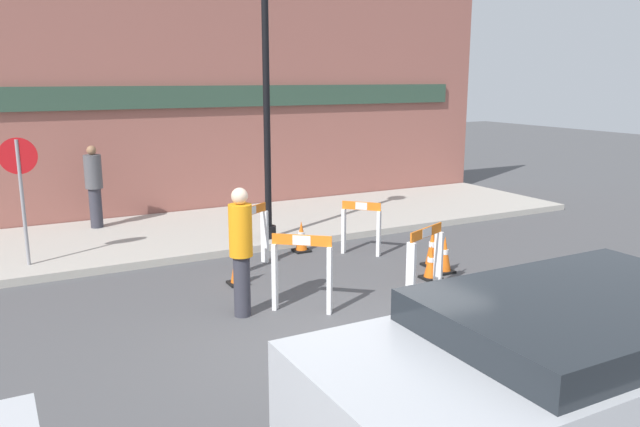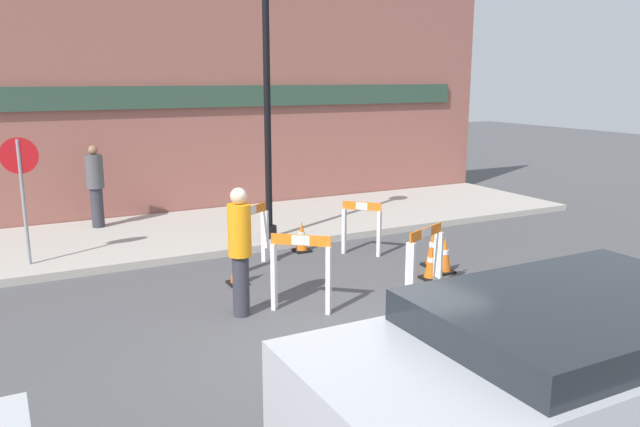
# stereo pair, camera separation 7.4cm
# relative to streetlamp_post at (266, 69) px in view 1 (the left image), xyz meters

# --- Properties ---
(ground_plane) EXTENTS (60.00, 60.00, 0.00)m
(ground_plane) POSITION_rel_streetlamp_post_xyz_m (-1.17, -4.95, -3.39)
(ground_plane) COLOR #4C4C4F
(sidewalk_slab) EXTENTS (18.00, 3.75, 0.14)m
(sidewalk_slab) POSITION_rel_streetlamp_post_xyz_m (-1.17, 1.43, -3.32)
(sidewalk_slab) COLOR #ADA89E
(sidewalk_slab) RESTS_ON ground_plane
(storefront_facade) EXTENTS (18.00, 0.22, 5.50)m
(storefront_facade) POSITION_rel_streetlamp_post_xyz_m (-1.17, 3.38, -0.63)
(storefront_facade) COLOR #93564C
(storefront_facade) RESTS_ON ground_plane
(streetlamp_post) EXTENTS (0.44, 0.44, 5.05)m
(streetlamp_post) POSITION_rel_streetlamp_post_xyz_m (0.00, 0.00, 0.00)
(streetlamp_post) COLOR black
(streetlamp_post) RESTS_ON sidewalk_slab
(stop_sign) EXTENTS (0.59, 0.14, 2.15)m
(stop_sign) POSITION_rel_streetlamp_post_xyz_m (-4.31, 0.25, -1.81)
(stop_sign) COLOR gray
(stop_sign) RESTS_ON sidewalk_slab
(barricade_0) EXTENTS (0.60, 0.62, 1.00)m
(barricade_0) POSITION_rel_streetlamp_post_xyz_m (1.23, -1.45, -2.86)
(barricade_0) COLOR white
(barricade_0) RESTS_ON ground_plane
(barricade_1) EXTENTS (0.77, 0.56, 1.09)m
(barricade_1) POSITION_rel_streetlamp_post_xyz_m (-0.87, -1.27, -2.80)
(barricade_1) COLOR white
(barricade_1) RESTS_ON ground_plane
(barricade_2) EXTENTS (0.73, 0.65, 1.11)m
(barricade_2) POSITION_rel_streetlamp_post_xyz_m (-1.04, -3.54, -2.79)
(barricade_2) COLOR white
(barricade_2) RESTS_ON ground_plane
(barricade_3) EXTENTS (0.88, 0.47, 1.04)m
(barricade_3) POSITION_rel_streetlamp_post_xyz_m (0.94, -3.76, -2.82)
(barricade_3) COLOR white
(barricade_3) RESTS_ON ground_plane
(traffic_cone_0) EXTENTS (0.30, 0.30, 0.60)m
(traffic_cone_0) POSITION_rel_streetlamp_post_xyz_m (0.34, -0.76, -3.10)
(traffic_cone_0) COLOR black
(traffic_cone_0) RESTS_ON ground_plane
(traffic_cone_1) EXTENTS (0.30, 0.30, 0.57)m
(traffic_cone_1) POSITION_rel_streetlamp_post_xyz_m (1.47, -3.24, -3.12)
(traffic_cone_1) COLOR black
(traffic_cone_1) RESTS_ON ground_plane
(traffic_cone_2) EXTENTS (0.30, 0.30, 0.63)m
(traffic_cone_2) POSITION_rel_streetlamp_post_xyz_m (1.88, -3.07, -3.08)
(traffic_cone_2) COLOR black
(traffic_cone_2) RESTS_ON ground_plane
(traffic_cone_3) EXTENTS (0.30, 0.30, 0.64)m
(traffic_cone_3) POSITION_rel_streetlamp_post_xyz_m (-1.42, -2.00, -3.08)
(traffic_cone_3) COLOR black
(traffic_cone_3) RESTS_ON ground_plane
(traffic_cone_4) EXTENTS (0.30, 0.30, 0.68)m
(traffic_cone_4) POSITION_rel_streetlamp_post_xyz_m (1.94, -2.67, -3.06)
(traffic_cone_4) COLOR black
(traffic_cone_4) RESTS_ON ground_plane
(person_worker) EXTENTS (0.42, 0.42, 1.80)m
(person_worker) POSITION_rel_streetlamp_post_xyz_m (-1.84, -3.29, -2.40)
(person_worker) COLOR #33333D
(person_worker) RESTS_ON ground_plane
(person_pedestrian) EXTENTS (0.41, 0.41, 1.73)m
(person_pedestrian) POSITION_rel_streetlamp_post_xyz_m (-2.85, 2.52, -2.32)
(person_pedestrian) COLOR #33333D
(person_pedestrian) RESTS_ON sidewalk_slab
(parked_car_1) EXTENTS (4.49, 1.95, 1.64)m
(parked_car_1) POSITION_rel_streetlamp_post_xyz_m (-0.86, -8.03, -2.46)
(parked_car_1) COLOR #B7BABF
(parked_car_1) RESTS_ON ground_plane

